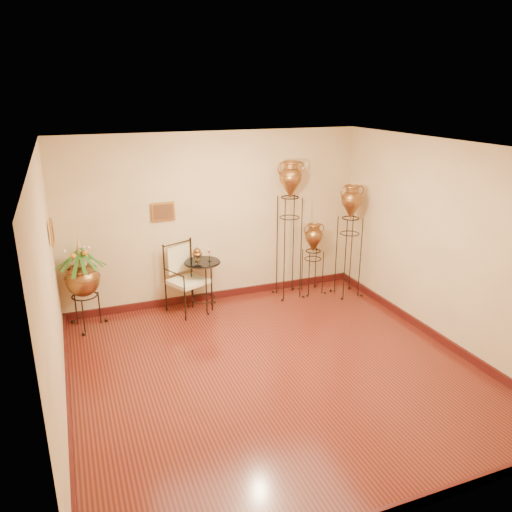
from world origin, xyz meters
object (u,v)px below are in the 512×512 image
object	(u,v)px
amphora_mid	(349,240)
armchair	(188,279)
amphora_tall	(289,229)
planter_urn	(82,276)
side_table	(203,284)

from	to	relation	value
amphora_mid	armchair	xyz separation A→B (m)	(-2.73, 0.32, -0.43)
amphora_mid	amphora_tall	bearing A→B (deg)	161.93
armchair	amphora_tall	bearing A→B (deg)	-24.14
amphora_tall	planter_urn	distance (m)	3.35
amphora_tall	amphora_mid	distance (m)	1.05
amphora_tall	planter_urn	size ratio (longest dim) A/B	1.60
side_table	amphora_mid	bearing A→B (deg)	-7.30
amphora_tall	planter_urn	bearing A→B (deg)	180.00
planter_urn	armchair	size ratio (longest dim) A/B	1.32
side_table	armchair	bearing A→B (deg)	-179.77
amphora_tall	planter_urn	world-z (taller)	amphora_tall
amphora_mid	side_table	bearing A→B (deg)	172.70
armchair	side_table	size ratio (longest dim) A/B	1.08
amphora_mid	armchair	size ratio (longest dim) A/B	1.75
amphora_mid	planter_urn	world-z (taller)	amphora_mid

